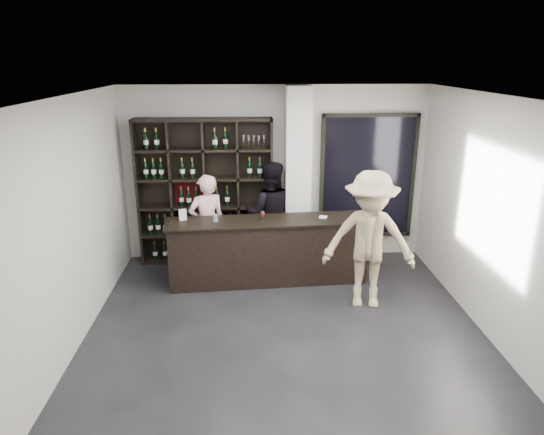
{
  "coord_description": "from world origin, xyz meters",
  "views": [
    {
      "loc": [
        -0.41,
        -5.14,
        3.3
      ],
      "look_at": [
        -0.13,
        1.1,
        1.23
      ],
      "focal_mm": 32.0,
      "sensor_mm": 36.0,
      "label": 1
    }
  ],
  "objects_px": {
    "wine_shelf": "(206,192)",
    "tasting_counter": "(268,251)",
    "customer": "(369,241)",
    "taster_pink": "(207,225)",
    "taster_black": "(270,214)"
  },
  "relations": [
    {
      "from": "taster_black",
      "to": "tasting_counter",
      "type": "bearing_deg",
      "value": 89.7
    },
    {
      "from": "wine_shelf",
      "to": "tasting_counter",
      "type": "height_order",
      "value": "wine_shelf"
    },
    {
      "from": "wine_shelf",
      "to": "customer",
      "type": "height_order",
      "value": "wine_shelf"
    },
    {
      "from": "taster_pink",
      "to": "taster_black",
      "type": "height_order",
      "value": "taster_black"
    },
    {
      "from": "taster_pink",
      "to": "customer",
      "type": "xyz_separation_m",
      "value": [
        2.28,
        -1.2,
        0.15
      ]
    },
    {
      "from": "wine_shelf",
      "to": "taster_black",
      "type": "relative_size",
      "value": 1.38
    },
    {
      "from": "tasting_counter",
      "to": "taster_black",
      "type": "bearing_deg",
      "value": 81.28
    },
    {
      "from": "taster_pink",
      "to": "customer",
      "type": "distance_m",
      "value": 2.58
    },
    {
      "from": "tasting_counter",
      "to": "taster_black",
      "type": "xyz_separation_m",
      "value": [
        0.06,
        0.7,
        0.37
      ]
    },
    {
      "from": "wine_shelf",
      "to": "customer",
      "type": "relative_size",
      "value": 1.25
    },
    {
      "from": "customer",
      "to": "tasting_counter",
      "type": "bearing_deg",
      "value": 158.52
    },
    {
      "from": "customer",
      "to": "taster_pink",
      "type": "bearing_deg",
      "value": 162.21
    },
    {
      "from": "wine_shelf",
      "to": "tasting_counter",
      "type": "relative_size",
      "value": 0.79
    },
    {
      "from": "wine_shelf",
      "to": "taster_pink",
      "type": "height_order",
      "value": "wine_shelf"
    },
    {
      "from": "taster_pink",
      "to": "customer",
      "type": "height_order",
      "value": "customer"
    }
  ]
}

